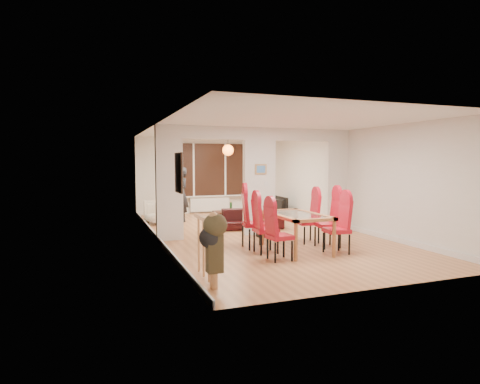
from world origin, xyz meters
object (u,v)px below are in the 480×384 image
person (181,195)px  coffee_table (232,215)px  dining_chair_lc (255,220)px  television (278,206)px  dining_table (296,232)px  bottle (231,206)px  dining_chair_rc (308,218)px  dining_chair_ra (337,226)px  armchair (161,212)px  bowl (233,210)px  sofa (249,219)px  dining_chair_la (280,232)px  dining_chair_rb (328,220)px  dining_chair_lb (266,226)px

person → coffee_table: (1.58, 0.01, -0.68)m
dining_chair_lc → television: size_ratio=1.12×
dining_table → bottle: 4.59m
dining_chair_rc → television: (1.40, 4.43, -0.23)m
dining_table → dining_chair_ra: 0.81m
dining_chair_lc → armchair: bearing=121.8°
bottle → bowl: size_ratio=1.32×
dining_table → bottle: dining_table is taller
dining_chair_rc → person: size_ratio=0.67×
sofa → person: (-1.43, 1.83, 0.55)m
dining_chair_la → bowl: bearing=76.2°
bowl → coffee_table: bearing=-163.6°
dining_chair_rb → bowl: (-0.49, 4.60, -0.28)m
armchair → television: size_ratio=0.71×
dining_table → dining_chair_rb: dining_chair_rb is taller
dining_chair_rb → dining_chair_rc: dining_chair_rb is taller
dining_chair_rc → bowl: 4.06m
dining_chair_ra → bowl: size_ratio=4.85×
coffee_table → bottle: bottle is taller
sofa → bowl: sofa is taller
dining_chair_ra → sofa: bearing=105.2°
dining_chair_ra → dining_chair_lb: bearing=163.5°
dining_chair_la → person: person is taller
bottle → coffee_table: bearing=52.7°
dining_chair_rc → sofa: bearing=111.7°
dining_chair_lc → television: bearing=72.7°
dining_chair_ra → television: (1.40, 5.54, -0.24)m
television → bowl: 1.79m
dining_chair_lc → armchair: (-1.31, 3.94, -0.25)m
dining_chair_lc → bowl: (0.95, 4.13, -0.31)m
sofa → person: size_ratio=1.10×
dining_table → dining_chair_ra: bearing=-38.2°
dining_table → coffee_table: dining_table is taller
dining_chair_la → dining_chair_rb: size_ratio=0.91×
person → television: (3.36, 0.42, -0.50)m
armchair → television: (4.00, 0.59, -0.04)m
dining_chair_ra → dining_chair_rc: 1.11m
dining_chair_lc → dining_chair_rb: (1.44, -0.47, -0.03)m
dining_chair_rc → sofa: (-0.54, 2.19, -0.28)m
dining_chair_lb → person: 4.67m
dining_chair_la → television: 6.23m
television → bowl: size_ratio=4.74×
dining_table → dining_chair_rb: bearing=4.4°
dining_chair_lb → television: 5.69m
dining_chair_rb → sofa: bearing=114.8°
sofa → bottle: bearing=94.9°
dining_chair_lc → sofa: dining_chair_lc is taller
dining_chair_lc → dining_chair_ra: 1.65m
sofa → television: television is taller
dining_chair_rc → coffee_table: dining_chair_rc is taller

